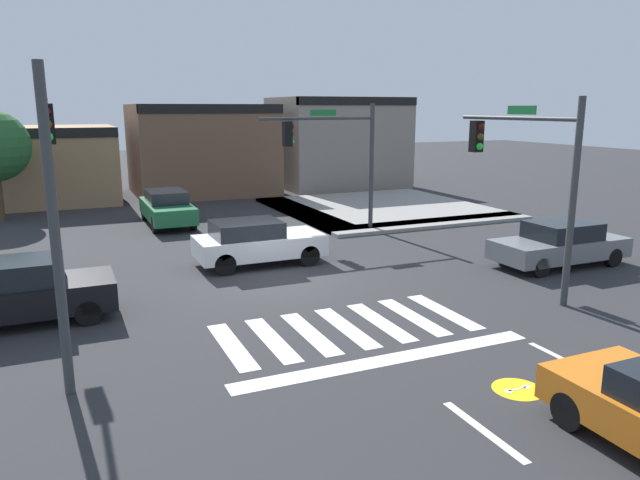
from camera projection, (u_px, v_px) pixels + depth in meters
name	position (u px, v px, depth m)	size (l,w,h in m)	color
ground_plane	(281.00, 278.00, 17.99)	(120.00, 120.00, 0.00)	#2B2B2D
crosswalk_near	(346.00, 327.00, 13.97)	(5.99, 2.79, 0.01)	silver
lane_markings	(640.00, 480.00, 8.24)	(6.80, 18.75, 0.01)	white
bike_detector_marking	(517.00, 389.00, 10.90)	(0.93, 0.93, 0.01)	yellow
curb_corner_northeast	(375.00, 209.00, 29.72)	(10.00, 10.60, 0.15)	gray
storefront_row	(224.00, 149.00, 35.97)	(24.92, 7.05, 5.71)	#93704C
traffic_signal_southeast	(525.00, 161.00, 16.37)	(0.32, 4.69, 5.35)	#383A3D
traffic_signal_northeast	(333.00, 147.00, 23.65)	(4.95, 0.32, 5.24)	#383A3D
traffic_signal_southwest	(50.00, 163.00, 11.80)	(0.32, 5.58, 5.82)	#383A3D
car_black	(17.00, 292.00, 14.10)	(4.35, 1.82, 1.55)	black
car_white	(256.00, 242.00, 19.44)	(4.14, 1.94, 1.48)	white
car_gray	(560.00, 244.00, 19.32)	(4.52, 1.84, 1.45)	slate
car_green	(167.00, 207.00, 26.07)	(1.79, 4.68, 1.52)	#1E6638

